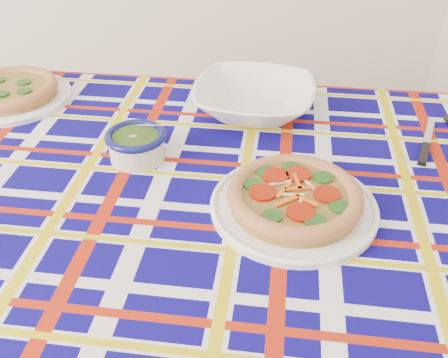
{
  "coord_description": "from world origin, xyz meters",
  "views": [
    {
      "loc": [
        0.37,
        -0.25,
        1.38
      ],
      "look_at": [
        0.54,
        0.54,
        0.8
      ],
      "focal_mm": 40.0,
      "sensor_mm": 36.0,
      "label": 1
    }
  ],
  "objects": [
    {
      "name": "dining_table",
      "position": [
        0.48,
        0.54,
        0.7
      ],
      "size": [
        1.9,
        1.53,
        0.77
      ],
      "rotation": [
        0.0,
        0.0,
        -0.34
      ],
      "color": "brown",
      "rests_on": "floor"
    },
    {
      "name": "tablecloth",
      "position": [
        0.48,
        0.54,
        0.73
      ],
      "size": [
        1.95,
        1.57,
        0.11
      ],
      "primitive_type": null,
      "rotation": [
        0.0,
        0.0,
        -0.34
      ],
      "color": "#0B0562",
      "rests_on": "dining_table"
    },
    {
      "name": "main_focaccia_plate",
      "position": [
        0.65,
        0.44,
        0.81
      ],
      "size": [
        0.43,
        0.43,
        0.06
      ],
      "primitive_type": null,
      "rotation": [
        0.0,
        0.0,
        -0.44
      ],
      "color": "olive",
      "rests_on": "tablecloth"
    },
    {
      "name": "pesto_bowl",
      "position": [
        0.37,
        0.69,
        0.82
      ],
      "size": [
        0.16,
        0.16,
        0.08
      ],
      "primitive_type": null,
      "rotation": [
        0.0,
        0.0,
        -0.24
      ],
      "color": "#213D10",
      "rests_on": "tablecloth"
    },
    {
      "name": "serving_bowl",
      "position": [
        0.68,
        0.84,
        0.82
      ],
      "size": [
        0.39,
        0.39,
        0.07
      ],
      "primitive_type": "imported",
      "rotation": [
        0.0,
        0.0,
        -0.4
      ],
      "color": "white",
      "rests_on": "tablecloth"
    },
    {
      "name": "second_focaccia_plate",
      "position": [
        0.07,
        1.04,
        0.81
      ],
      "size": [
        0.38,
        0.38,
        0.06
      ],
      "primitive_type": null,
      "rotation": [
        0.0,
        0.0,
        -0.24
      ],
      "color": "olive",
      "rests_on": "tablecloth"
    },
    {
      "name": "table_knife",
      "position": [
        1.05,
        0.64,
        0.79
      ],
      "size": [
        0.15,
        0.2,
        0.01
      ],
      "primitive_type": null,
      "rotation": [
        0.0,
        0.0,
        0.93
      ],
      "color": "silver",
      "rests_on": "tablecloth"
    }
  ]
}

